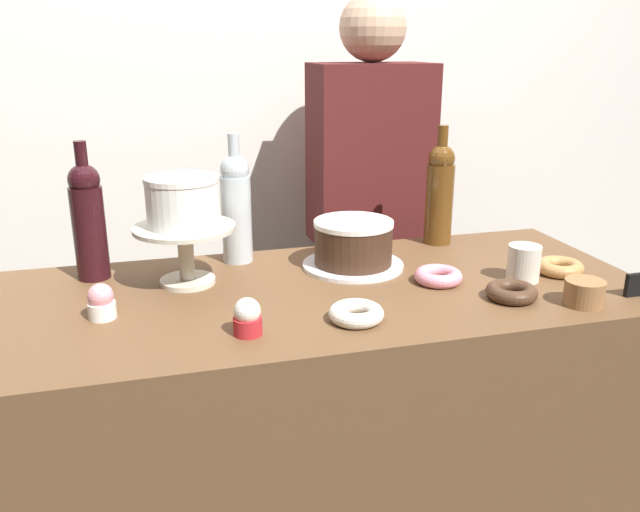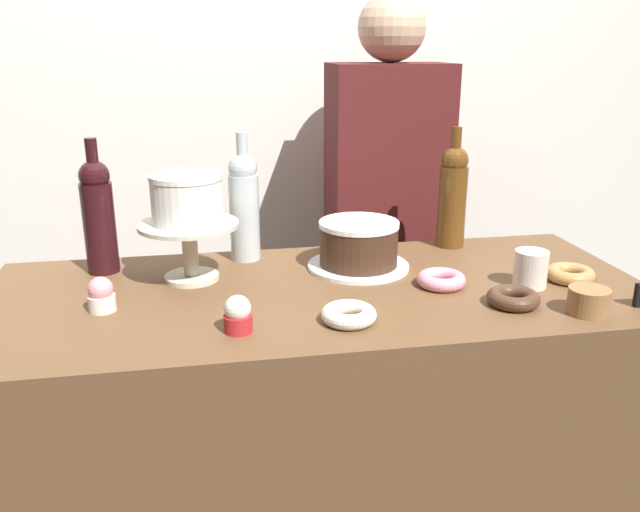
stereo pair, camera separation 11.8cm
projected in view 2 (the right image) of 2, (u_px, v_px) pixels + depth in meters
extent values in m
cube|color=silver|center=(272.00, 91.00, 2.21)|extent=(6.00, 0.05, 2.60)
cube|color=brown|center=(320.00, 462.00, 1.63)|extent=(1.51, 0.65, 0.92)
cylinder|color=beige|center=(192.00, 277.00, 1.55)|extent=(0.13, 0.13, 0.01)
cylinder|color=beige|center=(190.00, 251.00, 1.53)|extent=(0.04, 0.04, 0.12)
cylinder|color=beige|center=(188.00, 225.00, 1.51)|extent=(0.23, 0.23, 0.01)
cylinder|color=white|center=(187.00, 201.00, 1.49)|extent=(0.16, 0.16, 0.10)
cylinder|color=white|center=(185.00, 177.00, 1.47)|extent=(0.17, 0.17, 0.01)
cylinder|color=white|center=(358.00, 266.00, 1.62)|extent=(0.25, 0.25, 0.01)
cylinder|color=#3D2619|center=(359.00, 245.00, 1.61)|extent=(0.19, 0.19, 0.10)
cylinder|color=white|center=(359.00, 224.00, 1.59)|extent=(0.20, 0.20, 0.01)
cylinder|color=black|center=(100.00, 228.00, 1.57)|extent=(0.08, 0.08, 0.22)
sphere|color=black|center=(94.00, 176.00, 1.53)|extent=(0.07, 0.07, 0.07)
cylinder|color=black|center=(92.00, 154.00, 1.51)|extent=(0.03, 0.03, 0.08)
cylinder|color=#5B3814|center=(452.00, 207.00, 1.77)|extent=(0.08, 0.08, 0.22)
sphere|color=#5B3814|center=(455.00, 160.00, 1.73)|extent=(0.07, 0.07, 0.07)
cylinder|color=#5B3814|center=(456.00, 141.00, 1.71)|extent=(0.03, 0.03, 0.08)
cylinder|color=#B2BCC1|center=(245.00, 218.00, 1.66)|extent=(0.08, 0.08, 0.22)
sphere|color=#B2BCC1|center=(243.00, 168.00, 1.62)|extent=(0.07, 0.07, 0.07)
cylinder|color=#B2BCC1|center=(242.00, 148.00, 1.61)|extent=(0.03, 0.03, 0.08)
cylinder|color=red|center=(238.00, 323.00, 1.26)|extent=(0.06, 0.06, 0.03)
sphere|color=white|center=(238.00, 308.00, 1.25)|extent=(0.05, 0.05, 0.05)
cylinder|color=white|center=(102.00, 303.00, 1.36)|extent=(0.06, 0.06, 0.03)
sphere|color=pink|center=(101.00, 289.00, 1.35)|extent=(0.05, 0.05, 0.05)
torus|color=silver|center=(349.00, 315.00, 1.31)|extent=(0.11, 0.11, 0.03)
torus|color=#B27F47|center=(570.00, 274.00, 1.53)|extent=(0.11, 0.11, 0.03)
torus|color=pink|center=(441.00, 280.00, 1.50)|extent=(0.11, 0.11, 0.03)
torus|color=#472D1E|center=(513.00, 298.00, 1.39)|extent=(0.11, 0.11, 0.03)
cylinder|color=olive|center=(587.00, 311.00, 1.35)|extent=(0.08, 0.08, 0.01)
cylinder|color=olive|center=(588.00, 306.00, 1.35)|extent=(0.08, 0.08, 0.01)
cylinder|color=olive|center=(588.00, 301.00, 1.34)|extent=(0.08, 0.08, 0.01)
cylinder|color=olive|center=(589.00, 296.00, 1.34)|extent=(0.08, 0.08, 0.01)
cylinder|color=olive|center=(590.00, 291.00, 1.34)|extent=(0.08, 0.08, 0.01)
cylinder|color=silver|center=(531.00, 269.00, 1.49)|extent=(0.08, 0.08, 0.08)
cube|color=black|center=(381.00, 360.00, 2.23)|extent=(0.28, 0.18, 0.85)
cube|color=#4C1919|center=(388.00, 156.00, 2.01)|extent=(0.36, 0.22, 0.55)
sphere|color=tan|center=(392.00, 27.00, 1.90)|extent=(0.20, 0.20, 0.20)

